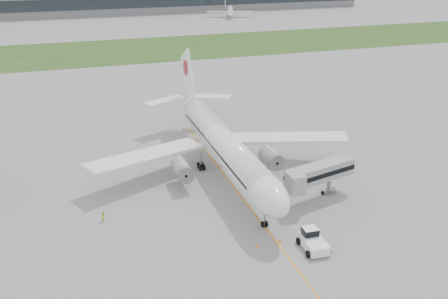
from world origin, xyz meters
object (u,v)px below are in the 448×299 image
object	(u,v)px
pushback_tug	(313,240)
ground_crew_near	(323,247)
airliner	(222,142)
jet_bridge	(317,174)

from	to	relation	value
pushback_tug	ground_crew_near	world-z (taller)	pushback_tug
airliner	ground_crew_near	world-z (taller)	airliner
pushback_tug	jet_bridge	size ratio (longest dim) A/B	0.39
airliner	pushback_tug	world-z (taller)	airliner
airliner	pushback_tug	size ratio (longest dim) A/B	10.91
airliner	ground_crew_near	size ratio (longest dim) A/B	33.75
jet_bridge	ground_crew_near	xyz separation A→B (m)	(-5.83, -13.41, -3.67)
pushback_tug	airliner	bearing A→B (deg)	101.61
pushback_tug	jet_bridge	xyz separation A→B (m)	(6.72, 12.03, 3.34)
airliner	ground_crew_near	distance (m)	29.02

